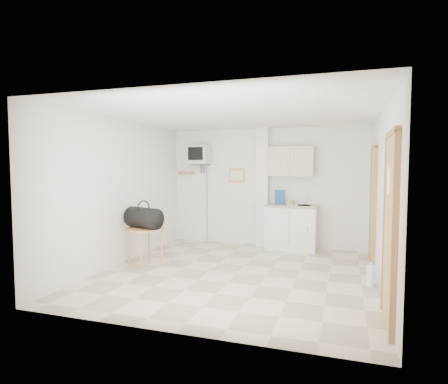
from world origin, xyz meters
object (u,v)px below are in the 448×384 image
(crt_television, at_px, (199,155))
(water_bottle, at_px, (370,275))
(round_table, at_px, (145,232))
(duffel_bag, at_px, (144,218))

(crt_television, relative_size, water_bottle, 6.31)
(round_table, bearing_deg, water_bottle, -0.32)
(duffel_bag, xyz_separation_m, water_bottle, (3.63, 0.01, -0.67))
(round_table, bearing_deg, duffel_bag, -101.10)
(duffel_bag, relative_size, water_bottle, 2.13)
(crt_television, bearing_deg, water_bottle, -30.71)
(round_table, xyz_separation_m, water_bottle, (3.63, -0.02, -0.41))
(crt_television, xyz_separation_m, duffel_bag, (-0.21, -2.04, -1.11))
(duffel_bag, bearing_deg, water_bottle, 19.84)
(crt_television, distance_m, duffel_bag, 2.33)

